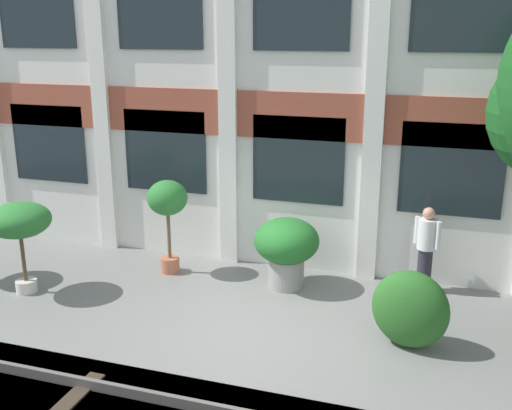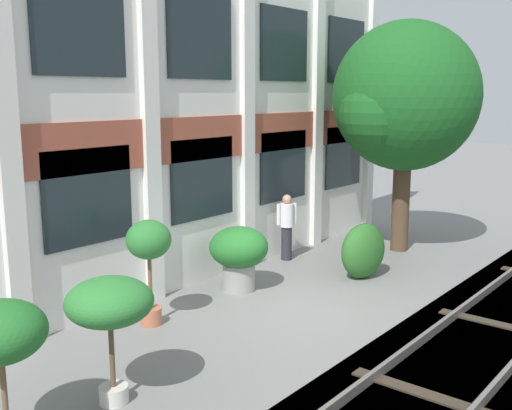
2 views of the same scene
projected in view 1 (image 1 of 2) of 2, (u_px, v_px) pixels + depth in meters
ground_plane at (257, 325)px, 9.84m from camera, size 80.00×80.00×0.00m
apartment_facade at (303, 56)px, 11.28m from camera, size 14.57×0.64×8.45m
potted_plant_glazed_jar at (287, 246)px, 11.12m from camera, size 1.21×1.21×1.34m
potted_plant_tall_urn at (19, 223)px, 10.74m from camera, size 1.14×1.14×1.71m
potted_plant_low_pan at (168, 204)px, 11.64m from camera, size 0.78×0.78×1.89m
resident_by_doorway at (426, 247)px, 10.92m from camera, size 0.47×0.34×1.62m
topiary_hedge at (410, 309)px, 9.04m from camera, size 1.31×0.94×1.23m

